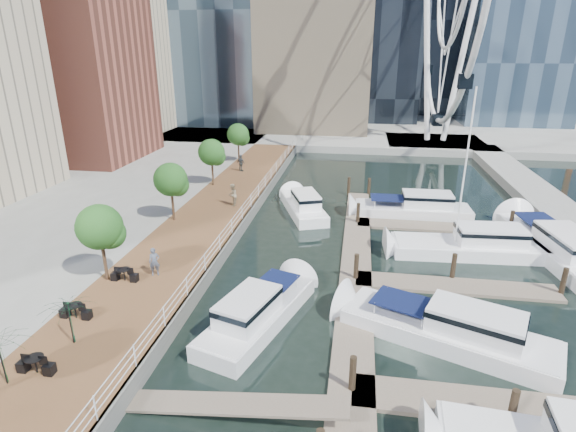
{
  "coord_description": "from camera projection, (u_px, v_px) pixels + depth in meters",
  "views": [
    {
      "loc": [
        2.72,
        -17.47,
        13.59
      ],
      "look_at": [
        -1.76,
        10.88,
        3.0
      ],
      "focal_mm": 28.0,
      "sensor_mm": 36.0,
      "label": 1
    }
  ],
  "objects": [
    {
      "name": "yacht_foreground",
      "position": [
        445.0,
        341.0,
        22.34
      ],
      "size": [
        11.46,
        7.05,
        2.15
      ],
      "primitive_type": null,
      "rotation": [
        0.0,
        0.0,
        1.18
      ],
      "color": "white",
      "rests_on": "ground"
    },
    {
      "name": "seawall",
      "position": [
        244.0,
        225.0,
        35.9
      ],
      "size": [
        0.25,
        60.0,
        1.0
      ],
      "primitive_type": "cube",
      "color": "#595954",
      "rests_on": "ground"
    },
    {
      "name": "breakwater",
      "position": [
        568.0,
        221.0,
        36.72
      ],
      "size": [
        4.0,
        60.0,
        1.0
      ],
      "primitive_type": "cube",
      "color": "gray",
      "rests_on": "ground"
    },
    {
      "name": "railing",
      "position": [
        242.0,
        213.0,
        35.56
      ],
      "size": [
        0.1,
        60.0,
        1.05
      ],
      "primitive_type": null,
      "color": "white",
      "rests_on": "boardwalk"
    },
    {
      "name": "pedestrian_far",
      "position": [
        241.0,
        163.0,
        49.64
      ],
      "size": [
        1.17,
        0.91,
        1.85
      ],
      "primitive_type": "imported",
      "rotation": [
        0.0,
        0.0,
        2.64
      ],
      "color": "#31383D",
      "rests_on": "boardwalk"
    },
    {
      "name": "cafe_tables",
      "position": [
        57.0,
        336.0,
        20.49
      ],
      "size": [
        2.5,
        13.7,
        0.74
      ],
      "color": "black",
      "rests_on": "ground"
    },
    {
      "name": "midrise_condos",
      "position": [
        9.0,
        53.0,
        46.42
      ],
      "size": [
        19.0,
        67.0,
        28.0
      ],
      "color": "#BCAD8E",
      "rests_on": "ground"
    },
    {
      "name": "floating_docks",
      "position": [
        433.0,
        265.0,
        29.2
      ],
      "size": [
        16.0,
        34.0,
        2.6
      ],
      "color": "#6D6051",
      "rests_on": "ground"
    },
    {
      "name": "ground",
      "position": [
        289.0,
        356.0,
        21.29
      ],
      "size": [
        520.0,
        520.0,
        0.0
      ],
      "primitive_type": "plane",
      "color": "black",
      "rests_on": "ground"
    },
    {
      "name": "street_trees",
      "position": [
        171.0,
        180.0,
        34.45
      ],
      "size": [
        2.6,
        42.6,
        4.6
      ],
      "color": "#3F2B1C",
      "rests_on": "ground"
    },
    {
      "name": "boardwalk",
      "position": [
        208.0,
        223.0,
        36.34
      ],
      "size": [
        6.0,
        60.0,
        1.0
      ],
      "primitive_type": "cube",
      "color": "brown",
      "rests_on": "ground"
    },
    {
      "name": "moored_yachts",
      "position": [
        451.0,
        258.0,
        31.28
      ],
      "size": [
        24.23,
        31.16,
        11.5
      ],
      "color": "white",
      "rests_on": "ground"
    },
    {
      "name": "pier",
      "position": [
        434.0,
        144.0,
        67.25
      ],
      "size": [
        14.0,
        12.0,
        1.0
      ],
      "primitive_type": "cube",
      "color": "gray",
      "rests_on": "ground"
    },
    {
      "name": "pedestrian_mid",
      "position": [
        232.0,
        195.0,
        38.5
      ],
      "size": [
        0.77,
        0.97,
        1.93
      ],
      "primitive_type": "imported",
      "rotation": [
        0.0,
        0.0,
        -1.53
      ],
      "color": "gray",
      "rests_on": "boardwalk"
    },
    {
      "name": "pedestrian_near",
      "position": [
        154.0,
        262.0,
        26.54
      ],
      "size": [
        0.75,
        0.65,
        1.72
      ],
      "primitive_type": "imported",
      "rotation": [
        0.0,
        0.0,
        0.46
      ],
      "color": "#485060",
      "rests_on": "boardwalk"
    },
    {
      "name": "land_far",
      "position": [
        350.0,
        105.0,
        115.64
      ],
      "size": [
        200.0,
        114.0,
        1.0
      ],
      "primitive_type": "cube",
      "color": "gray",
      "rests_on": "ground"
    }
  ]
}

